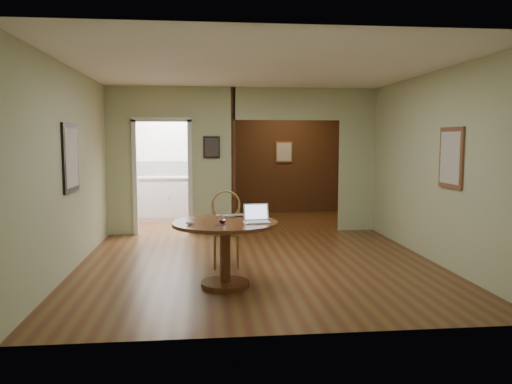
{
  "coord_description": "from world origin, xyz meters",
  "views": [
    {
      "loc": [
        -0.75,
        -6.74,
        1.73
      ],
      "look_at": [
        -0.06,
        -0.2,
        1.05
      ],
      "focal_mm": 35.0,
      "sensor_mm": 36.0,
      "label": 1
    }
  ],
  "objects": [
    {
      "name": "mouse",
      "position": [
        -0.91,
        -1.11,
        0.8
      ],
      "size": [
        0.1,
        0.06,
        0.04
      ],
      "primitive_type": "ellipsoid",
      "rotation": [
        0.0,
        0.0,
        0.11
      ],
      "color": "white",
      "rests_on": "dining_table"
    },
    {
      "name": "open_laptop",
      "position": [
        -0.14,
        -1.0,
        0.84
      ],
      "size": [
        0.31,
        0.28,
        0.21
      ],
      "rotation": [
        0.0,
        0.0,
        0.09
      ],
      "color": "white",
      "rests_on": "dining_table"
    },
    {
      "name": "kitchen_cabinet",
      "position": [
        -1.35,
        4.2,
        0.47
      ],
      "size": [
        2.06,
        0.6,
        0.94
      ],
      "color": "white",
      "rests_on": "ground"
    },
    {
      "name": "dining_table",
      "position": [
        -0.51,
        -0.93,
        0.58
      ],
      "size": [
        1.24,
        1.24,
        0.78
      ],
      "rotation": [
        0.0,
        0.0,
        -0.07
      ],
      "color": "brown",
      "rests_on": "ground"
    },
    {
      "name": "grocery_bag",
      "position": [
        -0.68,
        4.2,
        1.1
      ],
      "size": [
        0.41,
        0.38,
        0.32
      ],
      "primitive_type": "ellipsoid",
      "rotation": [
        0.0,
        0.0,
        0.39
      ],
      "color": "beige",
      "rests_on": "kitchen_cabinet"
    },
    {
      "name": "floor",
      "position": [
        0.0,
        0.0,
        0.0
      ],
      "size": [
        5.0,
        5.0,
        0.0
      ],
      "primitive_type": "plane",
      "color": "#4F2616",
      "rests_on": "ground"
    },
    {
      "name": "pen",
      "position": [
        -0.57,
        -1.2,
        0.78
      ],
      "size": [
        0.12,
        0.12,
        0.01
      ],
      "primitive_type": "cylinder",
      "rotation": [
        0.0,
        1.57,
        0.79
      ],
      "color": "navy",
      "rests_on": "dining_table"
    },
    {
      "name": "room_shell",
      "position": [
        -0.47,
        3.1,
        1.29
      ],
      "size": [
        5.2,
        7.5,
        5.0
      ],
      "color": "white",
      "rests_on": "ground"
    },
    {
      "name": "closed_laptop",
      "position": [
        -0.43,
        -0.61,
        0.79
      ],
      "size": [
        0.36,
        0.25,
        0.03
      ],
      "primitive_type": "imported",
      "rotation": [
        0.0,
        0.0,
        0.09
      ],
      "color": "#BABABF",
      "rests_on": "dining_table"
    },
    {
      "name": "chair",
      "position": [
        -0.45,
        0.03,
        0.58
      ],
      "size": [
        0.46,
        0.46,
        1.04
      ],
      "rotation": [
        0.0,
        0.0,
        -0.04
      ],
      "color": "#A4753A",
      "rests_on": "ground"
    },
    {
      "name": "wine_glass",
      "position": [
        -0.54,
        -1.06,
        0.83
      ],
      "size": [
        0.09,
        0.09,
        0.1
      ],
      "primitive_type": null,
      "color": "white",
      "rests_on": "dining_table"
    }
  ]
}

